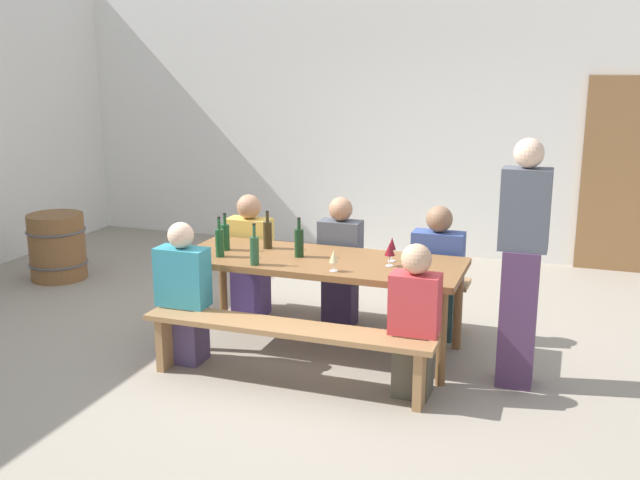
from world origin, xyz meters
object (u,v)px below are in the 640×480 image
(bench_far, at_px, (347,281))
(seated_guest_far_1, at_px, (340,265))
(wine_bottle_2, at_px, (299,242))
(wine_glass_1, at_px, (392,244))
(wine_bottle_0, at_px, (254,250))
(tasting_table, at_px, (320,268))
(wine_bottle_1, at_px, (220,242))
(standing_host, at_px, (521,267))
(seated_guest_far_0, at_px, (250,258))
(wine_bottle_4, at_px, (225,236))
(seated_guest_near_1, at_px, (414,323))
(seated_guest_near_0, at_px, (184,297))
(wooden_door, at_px, (625,176))
(wine_bottle_3, at_px, (268,234))
(bench_near, at_px, (286,337))
(wine_glass_0, at_px, (390,250))
(seated_guest_far_2, at_px, (437,276))
(wine_barrel, at_px, (57,247))

(bench_far, height_order, seated_guest_far_1, seated_guest_far_1)
(wine_bottle_2, distance_m, wine_glass_1, 0.73)
(wine_bottle_0, bearing_deg, tasting_table, 38.83)
(wine_bottle_1, xyz_separation_m, standing_host, (2.30, 0.04, -0.00))
(wine_bottle_0, xyz_separation_m, wine_bottle_2, (0.24, 0.33, 0.00))
(wine_bottle_2, bearing_deg, wine_bottle_0, -125.60)
(seated_guest_far_1, bearing_deg, seated_guest_far_0, -90.00)
(wine_bottle_4, height_order, seated_guest_near_1, seated_guest_near_1)
(seated_guest_near_0, bearing_deg, tasting_table, -57.49)
(seated_guest_far_0, bearing_deg, wooden_door, 129.44)
(wine_bottle_3, bearing_deg, tasting_table, -17.59)
(bench_near, height_order, wine_glass_1, wine_glass_1)
(wooden_door, xyz_separation_m, tasting_table, (-2.34, -3.21, -0.37))
(seated_guest_near_0, relative_size, standing_host, 0.62)
(wine_bottle_1, bearing_deg, wine_glass_0, 7.40)
(seated_guest_near_1, bearing_deg, seated_guest_near_0, 90.00)
(wooden_door, xyz_separation_m, seated_guest_far_2, (-1.51, -2.64, -0.52))
(wine_bottle_0, height_order, seated_guest_near_1, seated_guest_near_1)
(wine_bottle_1, relative_size, wine_bottle_3, 1.02)
(wine_glass_1, distance_m, seated_guest_far_2, 0.65)
(seated_guest_far_2, bearing_deg, wine_bottle_4, -70.65)
(standing_host, bearing_deg, wine_glass_1, -15.16)
(wooden_door, height_order, tasting_table, wooden_door)
(tasting_table, distance_m, seated_guest_far_0, 1.05)
(wine_bottle_3, distance_m, wine_bottle_4, 0.35)
(seated_guest_far_0, height_order, seated_guest_far_2, seated_guest_far_2)
(tasting_table, distance_m, wine_bottle_0, 0.56)
(seated_guest_far_2, bearing_deg, wine_barrel, -95.01)
(bench_near, height_order, wine_bottle_2, wine_bottle_2)
(bench_near, relative_size, wine_barrel, 3.07)
(wine_bottle_0, distance_m, wine_bottle_1, 0.38)
(tasting_table, bearing_deg, wine_bottle_3, 162.41)
(wine_bottle_1, height_order, wine_barrel, wine_bottle_1)
(bench_far, xyz_separation_m, wine_bottle_2, (-0.17, -0.72, 0.51))
(wine_bottle_4, xyz_separation_m, seated_guest_far_2, (1.64, 0.58, -0.33))
(wine_barrel, bearing_deg, wooden_door, 22.16)
(wooden_door, relative_size, wine_glass_0, 11.47)
(seated_guest_near_1, bearing_deg, wine_bottle_0, 79.38)
(wine_bottle_2, bearing_deg, seated_guest_near_0, -141.71)
(bench_far, xyz_separation_m, wine_glass_1, (0.55, -0.61, 0.52))
(wooden_door, distance_m, wine_glass_0, 3.69)
(wine_glass_1, relative_size, seated_guest_near_0, 0.17)
(wine_bottle_0, xyz_separation_m, wine_bottle_3, (-0.10, 0.49, 0.00))
(wine_glass_0, height_order, standing_host, standing_host)
(wine_bottle_1, distance_m, seated_guest_far_1, 1.13)
(wine_bottle_0, height_order, wine_glass_0, wine_bottle_0)
(wine_bottle_3, relative_size, seated_guest_near_0, 0.29)
(wine_glass_0, bearing_deg, wine_glass_1, 97.27)
(tasting_table, xyz_separation_m, wine_bottle_3, (-0.51, 0.16, 0.19))
(wine_bottle_4, relative_size, seated_guest_far_2, 0.28)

